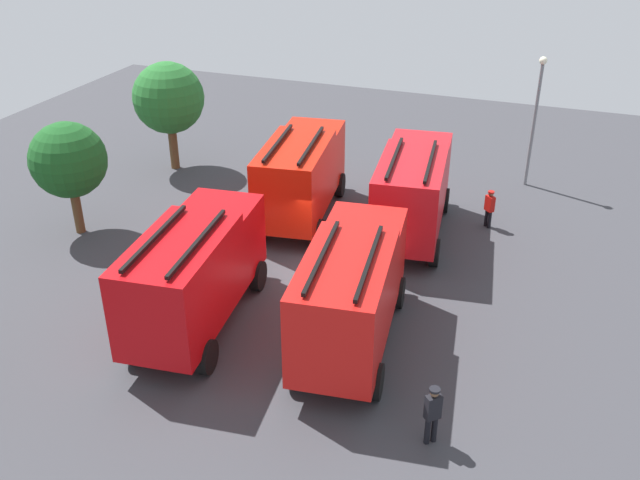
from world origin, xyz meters
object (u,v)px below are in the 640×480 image
at_px(fire_truck_1, 413,188).
at_px(firefighter_0, 489,207).
at_px(fire_truck_0, 351,289).
at_px(tree_2, 169,98).
at_px(lamppost, 536,112).
at_px(traffic_cone_0, 260,190).
at_px(firefighter_1, 391,163).
at_px(fire_truck_2, 195,270).
at_px(fire_truck_3, 301,172).
at_px(firefighter_2, 134,292).
at_px(firefighter_3, 433,412).
at_px(tree_1, 68,160).

height_order(fire_truck_1, firefighter_0, fire_truck_1).
height_order(fire_truck_0, firefighter_0, fire_truck_0).
height_order(tree_2, lamppost, lamppost).
distance_m(firefighter_0, tree_2, 16.29).
bearing_deg(fire_truck_1, traffic_cone_0, 72.82).
distance_m(firefighter_0, firefighter_1, 6.07).
relative_size(fire_truck_2, traffic_cone_0, 10.43).
height_order(fire_truck_3, firefighter_2, fire_truck_3).
bearing_deg(lamppost, traffic_cone_0, 116.81).
distance_m(fire_truck_3, lamppost, 11.49).
bearing_deg(fire_truck_1, fire_truck_2, 143.02).
bearing_deg(fire_truck_0, fire_truck_1, -6.85).
bearing_deg(firefighter_3, fire_truck_0, -177.75).
height_order(fire_truck_1, fire_truck_3, same).
distance_m(fire_truck_3, tree_2, 8.93).
bearing_deg(fire_truck_0, firefighter_3, -141.81).
xyz_separation_m(firefighter_0, firefighter_1, (3.16, 5.18, 0.10)).
xyz_separation_m(tree_2, traffic_cone_0, (-1.79, -5.59, -3.29)).
relative_size(fire_truck_0, lamppost, 1.20).
relative_size(firefighter_1, lamppost, 0.29).
distance_m(fire_truck_1, firefighter_0, 3.72).
bearing_deg(tree_2, fire_truck_2, -146.18).
height_order(firefighter_0, tree_1, tree_1).
bearing_deg(tree_2, firefighter_3, -131.59).
xyz_separation_m(fire_truck_2, firefighter_3, (-2.68, -8.47, -1.12)).
distance_m(fire_truck_0, traffic_cone_0, 12.24).
bearing_deg(fire_truck_0, firefighter_0, -23.09).
relative_size(fire_truck_2, lamppost, 1.20).
relative_size(fire_truck_0, firefighter_1, 4.12).
distance_m(firefighter_0, tree_1, 17.48).
bearing_deg(firefighter_3, fire_truck_3, 172.80).
distance_m(fire_truck_0, fire_truck_3, 9.49).
relative_size(fire_truck_1, tree_1, 1.55).
relative_size(fire_truck_2, firefighter_3, 4.08).
bearing_deg(fire_truck_3, firefighter_3, -152.31).
height_order(fire_truck_2, traffic_cone_0, fire_truck_2).
height_order(firefighter_3, traffic_cone_0, firefighter_3).
bearing_deg(traffic_cone_0, firefighter_2, -179.71).
bearing_deg(fire_truck_1, firefighter_1, 16.94).
bearing_deg(fire_truck_0, tree_1, 67.54).
relative_size(fire_truck_0, traffic_cone_0, 10.46).
height_order(fire_truck_2, firefighter_0, fire_truck_2).
bearing_deg(firefighter_0, firefighter_3, -132.91).
height_order(fire_truck_0, fire_truck_1, same).
relative_size(tree_2, lamppost, 0.87).
xyz_separation_m(firefighter_2, tree_2, (12.11, 5.64, 2.75)).
height_order(fire_truck_1, traffic_cone_0, fire_truck_1).
height_order(fire_truck_1, fire_truck_2, same).
relative_size(fire_truck_2, tree_1, 1.55).
relative_size(fire_truck_3, lamppost, 1.21).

